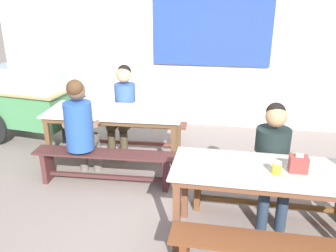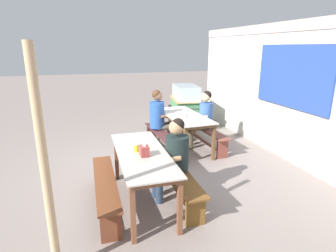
# 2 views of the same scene
# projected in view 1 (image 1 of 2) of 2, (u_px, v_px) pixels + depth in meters

# --- Properties ---
(ground_plane) EXTENTS (40.00, 40.00, 0.00)m
(ground_plane) POSITION_uv_depth(u_px,v_px,m) (172.00, 222.00, 3.60)
(ground_plane) COLOR gray
(backdrop_wall) EXTENTS (7.15, 0.23, 2.68)m
(backdrop_wall) POSITION_uv_depth(u_px,v_px,m) (200.00, 45.00, 5.85)
(backdrop_wall) COLOR white
(backdrop_wall) RESTS_ON ground_plane
(dining_table_far) EXTENTS (1.81, 0.80, 0.78)m
(dining_table_far) POSITION_uv_depth(u_px,v_px,m) (115.00, 116.00, 4.57)
(dining_table_far) COLOR silver
(dining_table_far) RESTS_ON ground_plane
(dining_table_near) EXTENTS (1.89, 0.70, 0.78)m
(dining_table_near) POSITION_uv_depth(u_px,v_px,m) (279.00, 178.00, 3.05)
(dining_table_near) COLOR #B7ADA1
(dining_table_near) RESTS_ON ground_plane
(bench_far_back) EXTENTS (1.82, 0.35, 0.42)m
(bench_far_back) POSITION_uv_depth(u_px,v_px,m) (126.00, 131.00, 5.21)
(bench_far_back) COLOR brown
(bench_far_back) RESTS_ON ground_plane
(bench_far_front) EXTENTS (1.75, 0.34, 0.42)m
(bench_far_front) POSITION_uv_depth(u_px,v_px,m) (105.00, 163.00, 4.23)
(bench_far_front) COLOR #4E2929
(bench_far_front) RESTS_ON ground_plane
(bench_near_back) EXTENTS (1.74, 0.32, 0.42)m
(bench_near_back) POSITION_uv_depth(u_px,v_px,m) (269.00, 188.00, 3.68)
(bench_near_back) COLOR brown
(bench_near_back) RESTS_ON ground_plane
(food_cart) EXTENTS (1.66, 0.94, 1.19)m
(food_cart) POSITION_uv_depth(u_px,v_px,m) (30.00, 98.00, 5.39)
(food_cart) COLOR #498F56
(food_cart) RESTS_ON ground_plane
(person_left_back_turned) EXTENTS (0.47, 0.55, 1.31)m
(person_left_back_turned) POSITION_uv_depth(u_px,v_px,m) (80.00, 125.00, 4.16)
(person_left_back_turned) COLOR #6D665D
(person_left_back_turned) RESTS_ON ground_plane
(person_center_facing) EXTENTS (0.43, 0.58, 1.28)m
(person_center_facing) POSITION_uv_depth(u_px,v_px,m) (124.00, 105.00, 4.99)
(person_center_facing) COLOR #483E2A
(person_center_facing) RESTS_ON ground_plane
(person_right_near_table) EXTENTS (0.48, 0.55, 1.23)m
(person_right_near_table) POSITION_uv_depth(u_px,v_px,m) (272.00, 155.00, 3.48)
(person_right_near_table) COLOR #29394E
(person_right_near_table) RESTS_ON ground_plane
(tissue_box) EXTENTS (0.15, 0.11, 0.16)m
(tissue_box) POSITION_uv_depth(u_px,v_px,m) (298.00, 164.00, 2.98)
(tissue_box) COLOR brown
(tissue_box) RESTS_ON dining_table_near
(condiment_jar) EXTENTS (0.07, 0.07, 0.12)m
(condiment_jar) POSITION_uv_depth(u_px,v_px,m) (277.00, 168.00, 2.94)
(condiment_jar) COLOR yellow
(condiment_jar) RESTS_ON dining_table_near
(soup_bowl) EXTENTS (0.14, 0.14, 0.05)m
(soup_bowl) POSITION_uv_depth(u_px,v_px,m) (122.00, 111.00, 4.46)
(soup_bowl) COLOR silver
(soup_bowl) RESTS_ON dining_table_far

